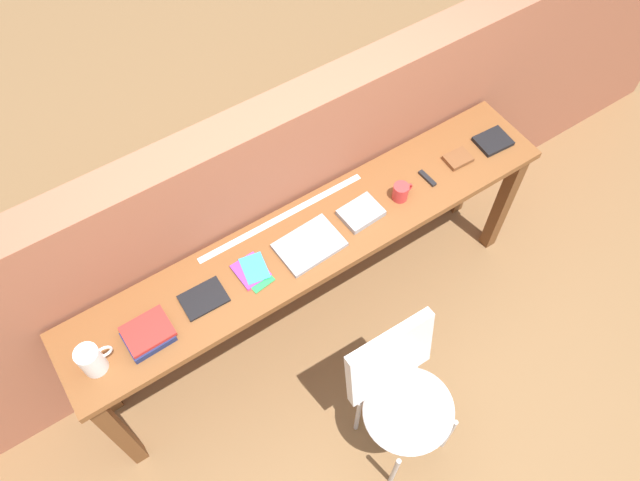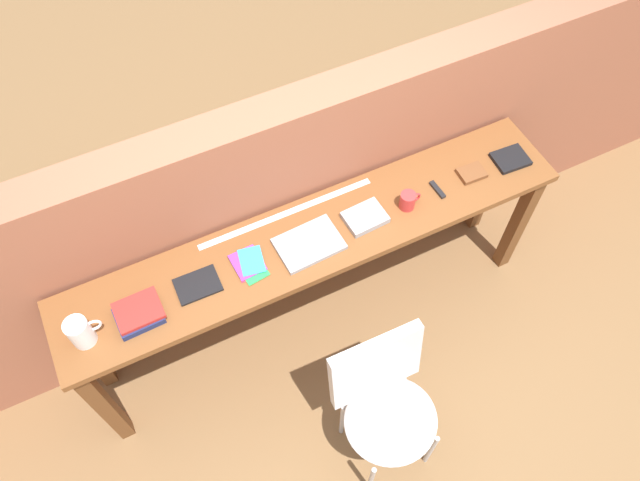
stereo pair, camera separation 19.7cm
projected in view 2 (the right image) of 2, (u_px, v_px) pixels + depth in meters
ground_plane at (339, 359)px, 3.52m from camera, size 40.00×40.00×0.00m
brick_wall_back at (287, 204)px, 3.23m from camera, size 6.00×0.20×1.41m
sideboard at (315, 250)px, 3.04m from camera, size 2.50×0.44×0.88m
chair_white_moulded at (385, 402)px, 2.85m from camera, size 0.45×0.46×0.89m
pitcher_white at (80, 332)px, 2.57m from camera, size 0.14×0.10×0.18m
book_stack_leftmost at (139, 314)px, 2.67m from camera, size 0.21×0.17×0.05m
magazine_cycling at (198, 285)px, 2.77m from camera, size 0.20×0.15×0.01m
pamphlet_pile_colourful at (249, 264)px, 2.83m from camera, size 0.16×0.19×0.01m
book_open_centre at (309, 244)px, 2.88m from camera, size 0.31×0.22×0.02m
book_grey_hardcover at (365, 217)px, 2.95m from camera, size 0.20×0.16×0.03m
mug at (408, 200)px, 2.97m from camera, size 0.11×0.08×0.09m
multitool_folded at (437, 190)px, 3.05m from camera, size 0.03×0.11×0.02m
leather_journal_brown at (472, 173)px, 3.10m from camera, size 0.13×0.11×0.02m
book_repair_rightmost at (510, 159)px, 3.15m from camera, size 0.18×0.15×0.02m
ruler_metal_back_edge at (287, 213)px, 2.98m from camera, size 0.90×0.03×0.00m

